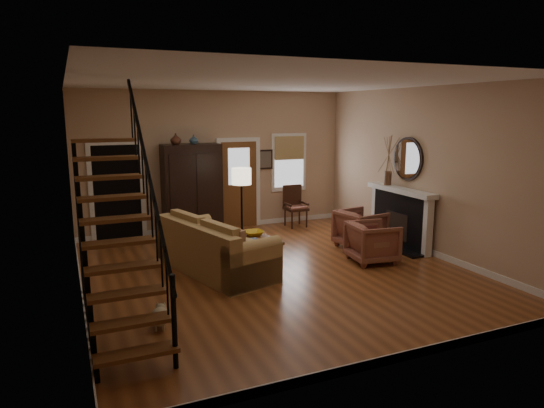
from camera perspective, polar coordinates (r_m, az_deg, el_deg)
name	(u,v)px	position (r m, az deg, el deg)	size (l,w,h in m)	color
room	(222,177)	(9.89, -5.89, 3.16)	(7.00, 7.33, 3.30)	brown
staircase	(117,209)	(6.43, -17.81, -0.58)	(0.94, 2.80, 3.20)	brown
fireplace	(402,212)	(10.57, 15.02, -0.87)	(0.33, 1.95, 2.30)	black
armoire	(192,190)	(11.20, -9.40, 1.61)	(1.30, 0.60, 2.10)	black
vase_a	(176,139)	(10.90, -11.26, 7.51)	(0.24, 0.24, 0.25)	#4C2619
vase_b	(194,139)	(10.99, -9.20, 7.51)	(0.20, 0.20, 0.21)	#334C60
sofa	(216,247)	(8.68, -6.62, -5.01)	(1.05, 2.44, 0.91)	tan
coffee_table	(254,249)	(9.37, -2.11, -5.27)	(0.66, 1.14, 0.44)	brown
bowl	(254,233)	(9.45, -2.17, -3.45)	(0.39, 0.39, 0.10)	gold
books	(254,241)	(8.99, -2.14, -4.34)	(0.21, 0.28, 0.05)	beige
armchair_left	(372,242)	(9.39, 11.73, -4.41)	(0.82, 0.84, 0.76)	maroon
armchair_right	(360,229)	(10.31, 10.37, -2.89)	(0.86, 0.88, 0.80)	maroon
floor_lamp	(242,210)	(9.78, -3.57, -0.74)	(0.39, 0.39, 1.71)	black
side_chair	(296,206)	(11.98, 2.83, -0.28)	(0.54, 0.54, 1.02)	#381E11
dog	(160,318)	(6.71, -13.04, -12.91)	(0.23, 0.40, 0.29)	tan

